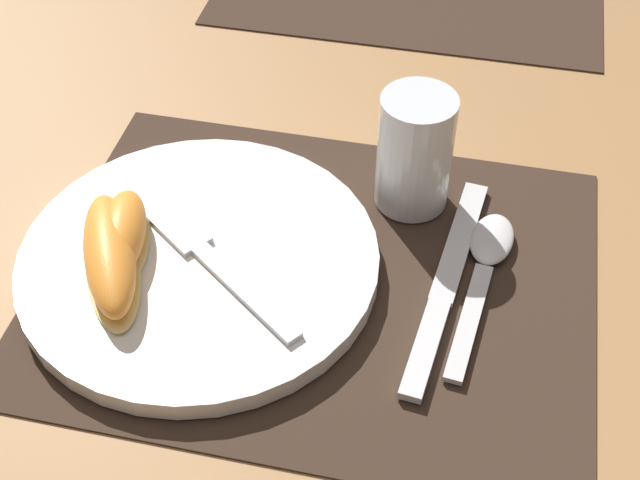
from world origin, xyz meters
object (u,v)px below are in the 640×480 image
at_px(knife, 445,287).
at_px(citrus_wedge_0, 122,236).
at_px(plate, 199,261).
at_px(juice_glass, 414,158).
at_px(spoon, 486,260).
at_px(fork, 205,254).
at_px(citrus_wedge_1, 110,256).

distance_m(knife, citrus_wedge_0, 0.25).
distance_m(plate, knife, 0.19).
relative_size(juice_glass, spoon, 0.59).
xyz_separation_m(knife, spoon, (0.03, 0.03, 0.00)).
bearing_deg(fork, knife, 6.19).
xyz_separation_m(knife, citrus_wedge_0, (-0.25, -0.03, 0.03)).
bearing_deg(citrus_wedge_1, juice_glass, 35.03).
bearing_deg(spoon, fork, -165.93).
xyz_separation_m(knife, citrus_wedge_1, (-0.25, -0.05, 0.03)).
xyz_separation_m(fork, citrus_wedge_0, (-0.06, -0.01, 0.01)).
distance_m(spoon, fork, 0.22).
height_order(spoon, citrus_wedge_1, citrus_wedge_1).
height_order(plate, fork, fork).
relative_size(knife, citrus_wedge_0, 2.24).
height_order(knife, fork, fork).
relative_size(fork, citrus_wedge_1, 1.19).
xyz_separation_m(plate, juice_glass, (0.15, 0.11, 0.04)).
bearing_deg(knife, citrus_wedge_1, -168.81).
height_order(juice_glass, spoon, juice_glass).
height_order(plate, knife, plate).
relative_size(plate, spoon, 1.60).
bearing_deg(plate, juice_glass, 37.64).
height_order(fork, citrus_wedge_1, citrus_wedge_1).
relative_size(plate, citrus_wedge_0, 2.72).
relative_size(juice_glass, fork, 0.63).
xyz_separation_m(knife, fork, (-0.18, -0.02, 0.02)).
xyz_separation_m(plate, fork, (0.01, -0.00, 0.01)).
bearing_deg(knife, spoon, 49.53).
relative_size(knife, citrus_wedge_1, 1.68).
bearing_deg(fork, spoon, 14.07).
bearing_deg(citrus_wedge_0, fork, 6.37).
xyz_separation_m(fork, citrus_wedge_1, (-0.06, -0.03, 0.01)).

